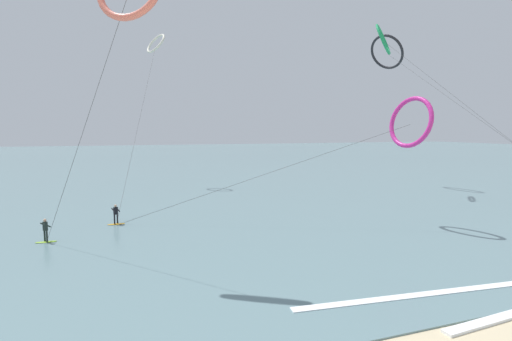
{
  "coord_description": "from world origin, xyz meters",
  "views": [
    {
      "loc": [
        -9.07,
        -6.56,
        7.98
      ],
      "look_at": [
        0.0,
        19.74,
        5.0
      ],
      "focal_mm": 26.48,
      "sensor_mm": 36.0,
      "label": 1
    }
  ],
  "objects": [
    {
      "name": "wave_crest_mid",
      "position": [
        5.03,
        7.21,
        0.06
      ],
      "size": [
        14.97,
        1.86,
        0.12
      ],
      "primitive_type": "cube",
      "rotation": [
        0.0,
        0.0,
        -0.09
      ],
      "color": "white",
      "rests_on": "ground"
    },
    {
      "name": "kite_emerald",
      "position": [
        21.76,
        34.06,
        19.22
      ],
      "size": [
        5.12,
        27.58,
        21.21
      ],
      "rotation": [
        0.0,
        0.0,
        0.76
      ],
      "color": "#199351",
      "rests_on": "ground"
    },
    {
      "name": "surfer_lime",
      "position": [
        -14.65,
        22.87,
        0.82
      ],
      "size": [
        1.4,
        0.73,
        1.7
      ],
      "rotation": [
        0.0,
        0.0,
        5.42
      ],
      "color": "#8CC62D",
      "rests_on": "ground"
    },
    {
      "name": "kite_magenta",
      "position": [
        12.95,
        18.65,
        8.62
      ],
      "size": [
        23.93,
        10.25,
        10.78
      ],
      "rotation": [
        0.0,
        0.0,
        4.85
      ],
      "color": "#CC288E",
      "rests_on": "ground"
    },
    {
      "name": "kite_charcoal",
      "position": [
        26.47,
        39.38,
        19.01
      ],
      "size": [
        4.28,
        34.2,
        21.34
      ],
      "rotation": [
        0.0,
        0.0,
        1.87
      ],
      "color": "black",
      "rests_on": "ground"
    },
    {
      "name": "surfer_amber",
      "position": [
        -10.08,
        26.68,
        0.82
      ],
      "size": [
        1.4,
        0.72,
        1.7
      ],
      "rotation": [
        0.0,
        0.0,
        3.79
      ],
      "color": "orange",
      "rests_on": "ground"
    },
    {
      "name": "sea_water",
      "position": [
        0.0,
        104.74,
        0.04
      ],
      "size": [
        400.0,
        200.0,
        0.08
      ],
      "primitive_type": "cube",
      "color": "slate",
      "rests_on": "ground"
    },
    {
      "name": "kite_ivory",
      "position": [
        -4.52,
        50.67,
        20.3
      ],
      "size": [
        7.37,
        26.12,
        21.89
      ],
      "rotation": [
        0.0,
        0.0,
        5.19
      ],
      "color": "silver",
      "rests_on": "ground"
    }
  ]
}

